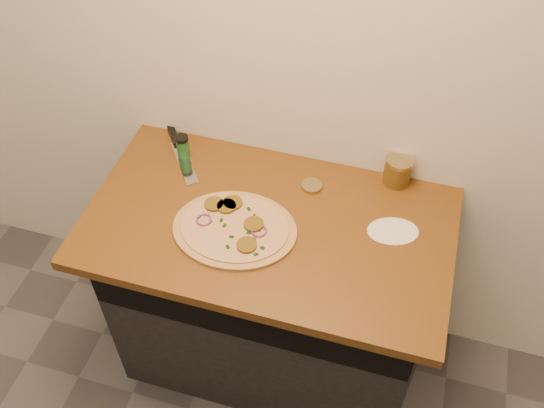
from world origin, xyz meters
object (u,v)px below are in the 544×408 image
(salsa_jar, at_px, (398,170))
(pizza, at_px, (235,228))
(chefs_knife, at_px, (178,147))
(spice_shaker, at_px, (183,147))

(salsa_jar, bearing_deg, pizza, -141.74)
(pizza, distance_m, chefs_knife, 0.45)
(pizza, xyz_separation_m, spice_shaker, (-0.29, 0.28, 0.04))
(chefs_knife, xyz_separation_m, spice_shaker, (0.04, -0.03, 0.04))
(chefs_knife, height_order, salsa_jar, salsa_jar)
(salsa_jar, distance_m, spice_shaker, 0.76)
(pizza, bearing_deg, chefs_knife, 136.14)
(chefs_knife, height_order, spice_shaker, spice_shaker)
(spice_shaker, bearing_deg, salsa_jar, 6.89)
(pizza, height_order, salsa_jar, salsa_jar)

